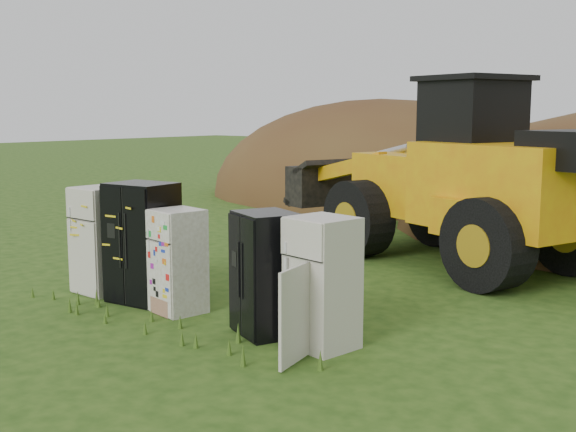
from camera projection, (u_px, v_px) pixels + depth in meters
The scene contains 8 objects.
ground at pixel (203, 317), 11.11m from camera, with size 120.00×120.00×0.00m, color #244312.
fridge_leftmost at pixel (102, 240), 12.55m from camera, with size 0.82×0.78×1.85m, color beige, non-canonical shape.
fridge_black_side at pixel (143, 243), 11.92m from camera, with size 1.04×0.82×1.98m, color black, non-canonical shape.
fridge_sticker at pixel (178, 261), 11.30m from camera, with size 0.73×0.67×1.64m, color white, non-canonical shape.
fridge_black_right at pixel (266, 274), 10.17m from camera, with size 0.88×0.73×1.75m, color black, non-canonical shape.
fridge_open_door at pixel (323, 283), 9.58m from camera, with size 0.80×0.74×1.77m, color beige, non-canonical shape.
wheel_loader at pixel (436, 169), 15.28m from camera, with size 7.93×3.22×3.84m, color #CA770D, non-canonical shape.
dirt_mound_left at pixel (379, 198), 26.45m from camera, with size 13.71×10.29×7.18m, color #4A2C17.
Camera 1 is at (7.86, -7.48, 3.15)m, focal length 45.00 mm.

